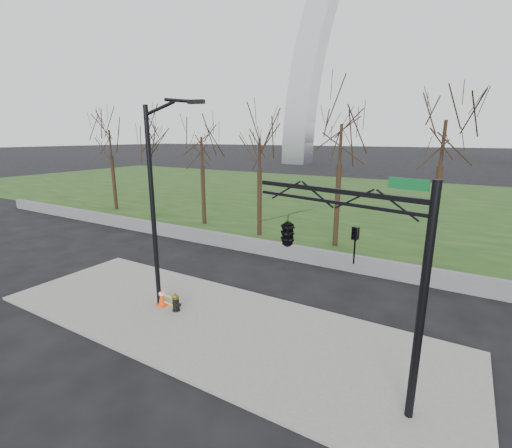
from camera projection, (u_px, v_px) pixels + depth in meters
The scene contains 11 objects.
ground at pixel (211, 323), 13.34m from camera, with size 500.00×500.00×0.00m, color black.
sidewalk at pixel (211, 322), 13.33m from camera, with size 18.00×6.00×0.10m, color slate.
grass_strip at pixel (380, 201), 38.39m from camera, with size 120.00×40.00×0.06m, color #193B15.
guardrail at pixel (298, 253), 19.91m from camera, with size 60.00×0.30×0.90m, color #59595B.
gateway_arch at pixel (444, 0), 68.13m from camera, with size 66.00×6.00×65.00m, color silver, non-canonical shape.
tree_row at pixel (230, 174), 25.95m from camera, with size 31.41×4.00×8.40m.
fire_hydrant at pixel (176, 303), 14.03m from camera, with size 0.47×0.31×0.75m.
traffic_cone at pixel (162, 297), 14.48m from camera, with size 0.40×0.40×0.74m.
street_light at pixel (157, 195), 13.53m from camera, with size 2.34×0.83×8.21m.
traffic_signal_mast at pixel (309, 235), 10.03m from camera, with size 4.97×2.54×6.00m.
caution_tape at pixel (168, 299), 14.29m from camera, with size 1.02×0.10×0.39m.
Camera 1 is at (7.59, -9.49, 6.88)m, focal length 24.76 mm.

